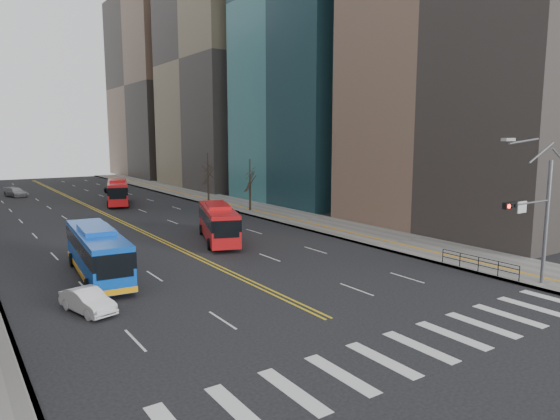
% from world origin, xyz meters
% --- Properties ---
extents(ground, '(220.00, 220.00, 0.00)m').
position_xyz_m(ground, '(0.00, 0.00, 0.00)').
color(ground, black).
extents(sidewalk_right, '(7.00, 130.00, 0.15)m').
position_xyz_m(sidewalk_right, '(17.50, 45.00, 0.07)').
color(sidewalk_right, slate).
rests_on(sidewalk_right, ground).
extents(crosswalk, '(26.70, 4.00, 0.01)m').
position_xyz_m(crosswalk, '(0.00, 0.00, 0.01)').
color(crosswalk, silver).
rests_on(crosswalk, ground).
extents(centerline, '(0.55, 100.00, 0.01)m').
position_xyz_m(centerline, '(0.00, 55.00, 0.01)').
color(centerline, gold).
rests_on(centerline, ground).
extents(office_towers, '(83.00, 134.00, 58.00)m').
position_xyz_m(office_towers, '(0.12, 68.51, 23.92)').
color(office_towers, gray).
rests_on(office_towers, ground).
extents(signal_mast, '(5.37, 0.37, 9.39)m').
position_xyz_m(signal_mast, '(13.77, 2.00, 4.86)').
color(signal_mast, slate).
rests_on(signal_mast, ground).
extents(pedestrian_railing, '(0.06, 6.06, 1.02)m').
position_xyz_m(pedestrian_railing, '(14.30, 6.00, 0.82)').
color(pedestrian_railing, black).
rests_on(pedestrian_railing, sidewalk_right).
extents(street_trees, '(35.20, 47.20, 7.60)m').
position_xyz_m(street_trees, '(-7.18, 34.55, 4.87)').
color(street_trees, '#2D231B').
rests_on(street_trees, ground).
extents(blue_bus, '(3.46, 11.93, 3.43)m').
position_xyz_m(blue_bus, '(-7.90, 19.99, 1.80)').
color(blue_bus, '#0C49BB').
rests_on(blue_bus, ground).
extents(red_bus_near, '(5.93, 10.89, 3.40)m').
position_xyz_m(red_bus_near, '(4.22, 25.85, 1.89)').
color(red_bus_near, red).
rests_on(red_bus_near, ground).
extents(red_bus_far, '(5.52, 11.34, 3.51)m').
position_xyz_m(red_bus_far, '(3.95, 56.01, 1.95)').
color(red_bus_far, red).
rests_on(red_bus_far, ground).
extents(car_white, '(2.37, 4.16, 1.30)m').
position_xyz_m(car_white, '(-10.20, 13.14, 0.65)').
color(car_white, silver).
rests_on(car_white, ground).
extents(car_dark_mid, '(2.57, 3.96, 1.25)m').
position_xyz_m(car_dark_mid, '(11.75, 38.61, 0.63)').
color(car_dark_mid, black).
rests_on(car_dark_mid, ground).
extents(car_silver, '(3.40, 5.33, 1.44)m').
position_xyz_m(car_silver, '(-6.87, 74.14, 0.72)').
color(car_silver, gray).
rests_on(car_silver, ground).
extents(car_dark_far, '(3.53, 5.03, 1.28)m').
position_xyz_m(car_dark_far, '(7.74, 69.89, 0.64)').
color(car_dark_far, black).
rests_on(car_dark_far, ground).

